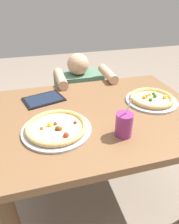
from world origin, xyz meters
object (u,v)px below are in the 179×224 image
object	(u,v)px
pizza_near	(57,128)
pizza_far	(152,99)
drink_cup_colored	(124,125)
diner_seated	(79,107)
tablet	(44,99)

from	to	relation	value
pizza_near	pizza_far	world-z (taller)	same
drink_cup_colored	diner_seated	distance (m)	1.02
pizza_near	diner_seated	bearing A→B (deg)	70.08
drink_cup_colored	pizza_far	bearing A→B (deg)	41.01
diner_seated	pizza_near	bearing A→B (deg)	-109.92
pizza_far	pizza_near	bearing A→B (deg)	-166.34
diner_seated	drink_cup_colored	bearing A→B (deg)	-89.50
tablet	diner_seated	world-z (taller)	diner_seated
pizza_near	tablet	bearing A→B (deg)	95.91
pizza_far	drink_cup_colored	bearing A→B (deg)	-138.99
pizza_near	pizza_far	size ratio (longest dim) A/B	1.09
pizza_near	diner_seated	xyz separation A→B (m)	(0.29, 0.81, -0.37)
tablet	diner_seated	bearing A→B (deg)	54.49
tablet	diner_seated	size ratio (longest dim) A/B	0.31
pizza_near	tablet	xyz separation A→B (m)	(-0.04, 0.35, -0.01)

